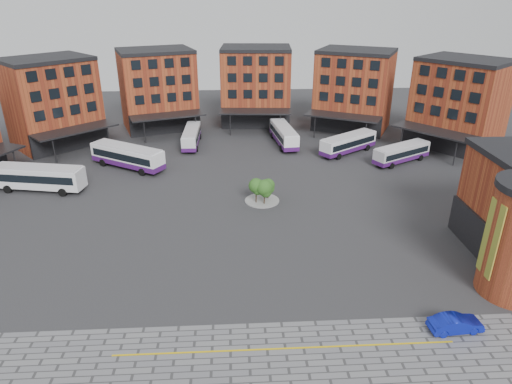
{
  "coord_description": "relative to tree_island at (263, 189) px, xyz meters",
  "views": [
    {
      "loc": [
        -1.72,
        -40.37,
        25.18
      ],
      "look_at": [
        0.89,
        6.04,
        4.0
      ],
      "focal_mm": 32.0,
      "sensor_mm": 36.0,
      "label": 1
    }
  ],
  "objects": [
    {
      "name": "ground",
      "position": [
        -2.07,
        -11.53,
        -1.95
      ],
      "size": [
        160.0,
        160.0,
        0.0
      ],
      "primitive_type": "plane",
      "color": "#28282B",
      "rests_on": "ground"
    },
    {
      "name": "main_building",
      "position": [
        -6.84,
        26.72,
        5.27
      ],
      "size": [
        94.14,
        42.48,
        14.6
      ],
      "color": "#9C4322",
      "rests_on": "ground"
    },
    {
      "name": "bus_c",
      "position": [
        -10.6,
        23.35,
        -0.38
      ],
      "size": [
        2.8,
        10.37,
        2.91
      ],
      "rotation": [
        0.0,
        0.0,
        -0.02
      ],
      "color": "silver",
      "rests_on": "ground"
    },
    {
      "name": "blue_car",
      "position": [
        13.62,
        -24.3,
        -1.25
      ],
      "size": [
        4.4,
        1.86,
        1.41
      ],
      "primitive_type": "imported",
      "rotation": [
        0.0,
        0.0,
        1.66
      ],
      "color": "#0C189C",
      "rests_on": "ground"
    },
    {
      "name": "bus_e",
      "position": [
        15.2,
        17.91,
        -0.28
      ],
      "size": [
        10.39,
        8.34,
        3.08
      ],
      "rotation": [
        0.0,
        0.0,
        -0.96
      ],
      "color": "white",
      "rests_on": "ground"
    },
    {
      "name": "bus_d",
      "position": [
        5.2,
        23.01,
        -0.24
      ],
      "size": [
        3.96,
        11.47,
        3.17
      ],
      "rotation": [
        0.0,
        0.0,
        0.12
      ],
      "color": "white",
      "rests_on": "ground"
    },
    {
      "name": "bus_a",
      "position": [
        -29.48,
        5.43,
        0.07
      ],
      "size": [
        12.39,
        4.97,
        3.42
      ],
      "rotation": [
        0.0,
        0.0,
        1.38
      ],
      "color": "silver",
      "rests_on": "ground"
    },
    {
      "name": "yellow_line",
      "position": [
        -0.07,
        -25.53,
        -1.92
      ],
      "size": [
        26.0,
        0.15,
        0.02
      ],
      "primitive_type": "cube",
      "color": "gold",
      "rests_on": "paving_zone"
    },
    {
      "name": "bus_b",
      "position": [
        -19.37,
        13.15,
        -0.09
      ],
      "size": [
        11.82,
        8.87,
        3.44
      ],
      "rotation": [
        0.0,
        0.0,
        1.01
      ],
      "color": "white",
      "rests_on": "ground"
    },
    {
      "name": "tree_island",
      "position": [
        0.0,
        0.0,
        0.0
      ],
      "size": [
        4.4,
        4.4,
        3.36
      ],
      "color": "gray",
      "rests_on": "ground"
    },
    {
      "name": "bus_f",
      "position": [
        22.38,
        13.15,
        -0.4
      ],
      "size": [
        10.04,
        7.02,
        2.87
      ],
      "rotation": [
        0.0,
        0.0,
        -1.06
      ],
      "color": "silver",
      "rests_on": "ground"
    }
  ]
}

